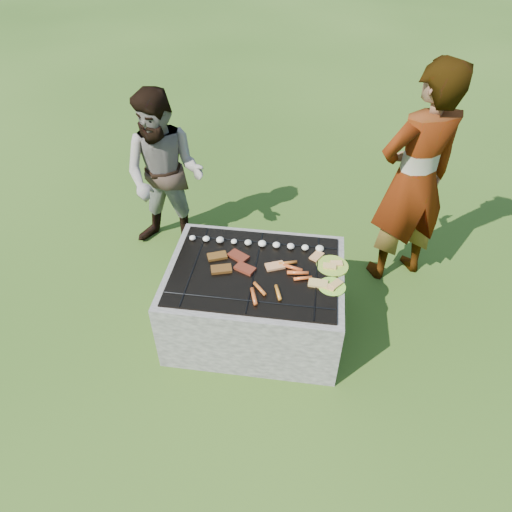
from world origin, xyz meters
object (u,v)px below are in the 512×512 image
Objects in this scene: fire_pit at (255,301)px; bystander at (165,176)px; plate_far at (332,266)px; cook at (414,181)px; plate_near at (332,286)px.

bystander reaches higher than fire_pit.
bystander is (-1.50, 0.83, 0.16)m from plate_far.
plate_far is 0.16× the size of cook.
cook is at bearing 1.32° from bystander.
cook is 1.25× the size of bystander.
cook is at bearing 57.47° from plate_near.
cook is (1.16, 0.84, 0.68)m from fire_pit.
cook is at bearing 35.95° from fire_pit.
plate_near is 0.12× the size of cook.
fire_pit is 0.66m from plate_near.
cook is (0.60, 0.94, 0.35)m from plate_near.
cook is at bearing 50.16° from plate_far.
fire_pit is 1.43m from bystander.
plate_near reaches higher than fire_pit.
bystander is at bearing 134.77° from fire_pit.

